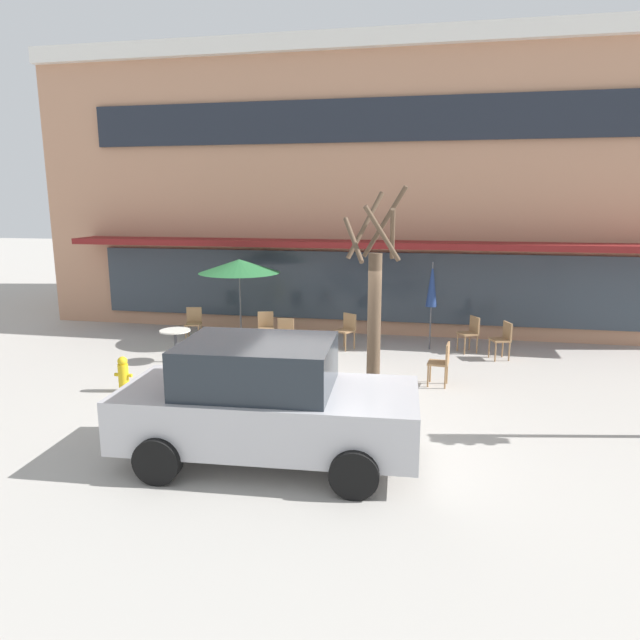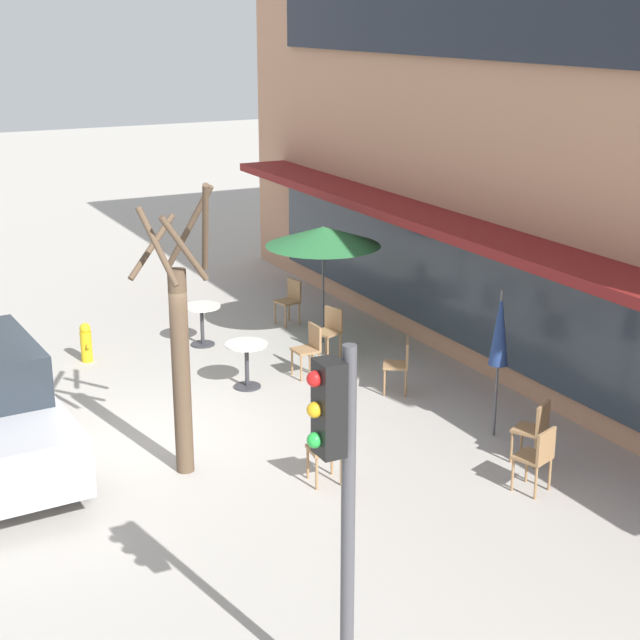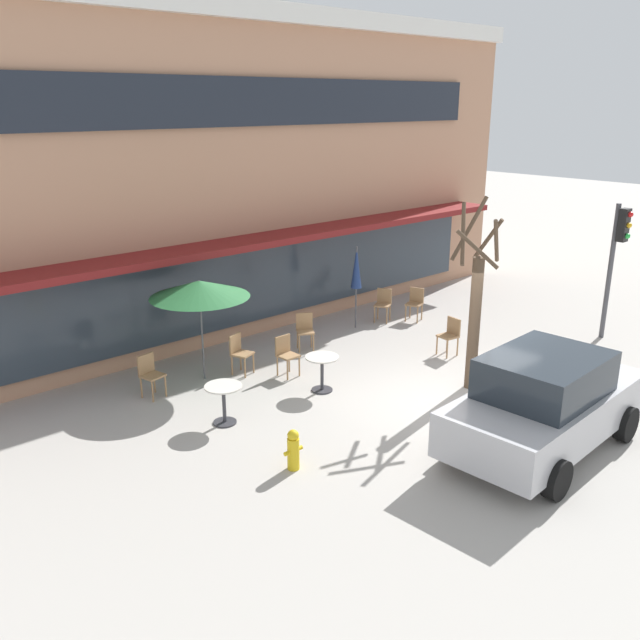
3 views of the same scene
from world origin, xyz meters
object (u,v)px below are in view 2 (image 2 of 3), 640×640
(fire_hydrant, at_px, (86,342))
(traffic_light_pole, at_px, (338,475))
(cafe_table_near_wall, at_px, (202,318))
(patio_umbrella_cream_folded, at_px, (500,329))
(cafe_chair_6, at_px, (535,427))
(patio_umbrella_green_folded, at_px, (323,236))
(cafe_table_streetside, at_px, (247,358))
(cafe_chair_3, at_px, (309,346))
(cafe_chair_5, at_px, (290,298))
(cafe_chair_0, at_px, (326,448))
(cafe_chair_2, at_px, (330,329))
(cafe_chair_1, at_px, (400,362))
(cafe_chair_4, at_px, (538,455))
(street_tree, at_px, (181,348))

(fire_hydrant, bearing_deg, traffic_light_pole, -2.10)
(cafe_table_near_wall, distance_m, fire_hydrant, 2.14)
(patio_umbrella_cream_folded, xyz_separation_m, cafe_chair_6, (0.98, -0.08, -1.10))
(patio_umbrella_cream_folded, bearing_deg, patio_umbrella_green_folded, -176.82)
(cafe_table_streetside, xyz_separation_m, cafe_chair_3, (-0.02, 1.15, 0.01))
(cafe_chair_5, xyz_separation_m, cafe_chair_6, (7.16, 0.24, 0.00))
(patio_umbrella_cream_folded, distance_m, cafe_chair_0, 3.11)
(cafe_table_near_wall, xyz_separation_m, cafe_chair_2, (1.64, 1.80, 0.01))
(cafe_table_near_wall, height_order, cafe_chair_1, cafe_chair_1)
(cafe_table_streetside, relative_size, cafe_chair_4, 0.85)
(cafe_table_near_wall, xyz_separation_m, cafe_table_streetside, (2.35, -0.11, 0.00))
(cafe_chair_2, distance_m, traffic_light_pole, 9.48)
(street_tree, xyz_separation_m, fire_hydrant, (-4.89, -0.08, -1.38))
(cafe_chair_6, height_order, street_tree, street_tree)
(cafe_table_near_wall, height_order, cafe_chair_0, cafe_chair_0)
(patio_umbrella_green_folded, bearing_deg, cafe_chair_6, 1.87)
(cafe_chair_1, relative_size, cafe_chair_4, 1.00)
(cafe_chair_1, xyz_separation_m, fire_hydrant, (-3.81, -4.12, -0.17))
(cafe_chair_4, bearing_deg, traffic_light_pole, -59.77)
(cafe_chair_4, distance_m, street_tree, 4.77)
(cafe_table_streetside, bearing_deg, cafe_chair_5, 142.68)
(patio_umbrella_cream_folded, height_order, traffic_light_pole, traffic_light_pole)
(patio_umbrella_green_folded, distance_m, cafe_chair_1, 3.20)
(cafe_chair_6, bearing_deg, patio_umbrella_green_folded, -178.13)
(cafe_chair_2, distance_m, fire_hydrant, 4.30)
(patio_umbrella_cream_folded, relative_size, traffic_light_pole, 0.65)
(cafe_chair_1, bearing_deg, street_tree, -74.98)
(cafe_chair_3, distance_m, street_tree, 4.13)
(cafe_chair_5, xyz_separation_m, fire_hydrant, (0.32, -4.13, -0.17))
(cafe_table_streetside, bearing_deg, cafe_chair_0, -7.03)
(cafe_chair_4, bearing_deg, cafe_chair_1, 175.87)
(street_tree, bearing_deg, cafe_chair_4, 54.79)
(cafe_table_near_wall, bearing_deg, cafe_chair_0, -5.37)
(cafe_table_near_wall, distance_m, patio_umbrella_green_folded, 2.70)
(patio_umbrella_green_folded, bearing_deg, cafe_chair_3, -34.84)
(cafe_chair_1, bearing_deg, cafe_chair_4, -4.13)
(cafe_chair_2, bearing_deg, cafe_chair_5, 174.26)
(cafe_chair_3, bearing_deg, fire_hydrant, -127.56)
(street_tree, bearing_deg, cafe_table_streetside, 141.47)
(patio_umbrella_green_folded, xyz_separation_m, cafe_chair_6, (5.86, 0.19, -1.50))
(cafe_table_near_wall, bearing_deg, cafe_chair_1, 28.28)
(cafe_table_streetside, xyz_separation_m, cafe_chair_5, (-2.78, 2.12, 0.01))
(cafe_chair_3, relative_size, fire_hydrant, 1.26)
(cafe_chair_1, distance_m, cafe_chair_6, 3.05)
(cafe_table_near_wall, height_order, traffic_light_pole, traffic_light_pole)
(cafe_table_streetside, xyz_separation_m, cafe_chair_4, (5.09, 1.83, 0.01))
(cafe_table_near_wall, distance_m, cafe_table_streetside, 2.36)
(cafe_table_streetside, bearing_deg, cafe_table_near_wall, 177.24)
(cafe_chair_6, bearing_deg, cafe_table_near_wall, -161.56)
(cafe_table_streetside, height_order, cafe_chair_3, cafe_chair_3)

